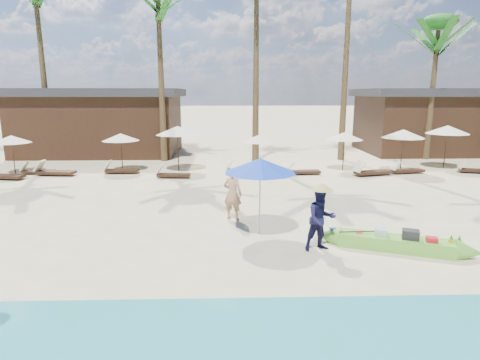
{
  "coord_description": "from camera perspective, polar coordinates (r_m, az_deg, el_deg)",
  "views": [
    {
      "loc": [
        0.52,
        -9.84,
        4.03
      ],
      "look_at": [
        0.87,
        2.0,
        1.45
      ],
      "focal_mm": 30.0,
      "sensor_mm": 36.0,
      "label": 1
    }
  ],
  "objects": [
    {
      "name": "ground",
      "position": [
        10.64,
        -4.45,
        -10.01
      ],
      "size": [
        240.0,
        240.0,
        0.0
      ],
      "primitive_type": "plane",
      "color": "beige",
      "rests_on": "ground"
    },
    {
      "name": "green_canoe",
      "position": [
        11.36,
        21.16,
        -8.31
      ],
      "size": [
        4.38,
        1.93,
        0.58
      ],
      "rotation": [
        0.0,
        0.0,
        -0.37
      ],
      "color": "#68C03A",
      "rests_on": "ground"
    },
    {
      "name": "tourist",
      "position": [
        12.89,
        -1.07,
        -1.99
      ],
      "size": [
        0.73,
        0.61,
        1.71
      ],
      "primitive_type": "imported",
      "rotation": [
        0.0,
        0.0,
        2.76
      ],
      "color": "tan",
      "rests_on": "ground"
    },
    {
      "name": "vendor_green",
      "position": [
        10.62,
        11.44,
        -5.48
      ],
      "size": [
        0.93,
        0.8,
        1.67
      ],
      "primitive_type": "imported",
      "rotation": [
        0.0,
        0.0,
        0.23
      ],
      "color": "#16153B",
      "rests_on": "ground"
    },
    {
      "name": "blue_umbrella",
      "position": [
        11.38,
        2.88,
        2.06
      ],
      "size": [
        2.07,
        2.07,
        2.23
      ],
      "color": "#99999E",
      "rests_on": "ground"
    },
    {
      "name": "resort_parasol_3",
      "position": [
        23.24,
        -29.76,
        5.05
      ],
      "size": [
        1.89,
        1.89,
        1.94
      ],
      "color": "#341F15",
      "rests_on": "ground"
    },
    {
      "name": "lounger_3_left",
      "position": [
        22.16,
        -30.75,
        0.64
      ],
      "size": [
        2.0,
        0.93,
        0.65
      ],
      "rotation": [
        0.0,
        0.0,
        -0.18
      ],
      "color": "#341F15",
      "rests_on": "ground"
    },
    {
      "name": "lounger_3_right",
      "position": [
        22.76,
        -27.0,
        1.21
      ],
      "size": [
        1.64,
        0.58,
        0.55
      ],
      "rotation": [
        0.0,
        0.0,
        0.05
      ],
      "color": "#341F15",
      "rests_on": "ground"
    },
    {
      "name": "resort_parasol_4",
      "position": [
        21.83,
        -16.62,
        5.86
      ],
      "size": [
        1.92,
        1.92,
        1.97
      ],
      "color": "#341F15",
      "rests_on": "ground"
    },
    {
      "name": "lounger_4_left",
      "position": [
        21.99,
        -25.04,
        1.15
      ],
      "size": [
        2.02,
        0.81,
        0.67
      ],
      "rotation": [
        0.0,
        0.0,
        -0.11
      ],
      "color": "#341F15",
      "rests_on": "ground"
    },
    {
      "name": "lounger_4_right",
      "position": [
        21.34,
        -16.75,
        1.41
      ],
      "size": [
        1.75,
        0.56,
        0.59
      ],
      "rotation": [
        0.0,
        0.0,
        0.02
      ],
      "color": "#341F15",
      "rests_on": "ground"
    },
    {
      "name": "resort_parasol_5",
      "position": [
        21.27,
        -8.88,
        6.97
      ],
      "size": [
        2.28,
        2.28,
        2.34
      ],
      "color": "#341F15",
      "rests_on": "ground"
    },
    {
      "name": "lounger_5_left",
      "position": [
        19.66,
        -9.76,
        0.84
      ],
      "size": [
        1.69,
        0.64,
        0.56
      ],
      "rotation": [
        0.0,
        0.0,
        -0.08
      ],
      "color": "#341F15",
      "rests_on": "ground"
    },
    {
      "name": "resort_parasol_6",
      "position": [
        20.93,
        2.66,
        5.9
      ],
      "size": [
        1.84,
        1.84,
        1.89
      ],
      "color": "#341F15",
      "rests_on": "ground"
    },
    {
      "name": "lounger_6_left",
      "position": [
        20.56,
        0.29,
        1.58
      ],
      "size": [
        1.86,
        0.57,
        0.63
      ],
      "rotation": [
        0.0,
        0.0,
        -0.0
      ],
      "color": "#341F15",
      "rests_on": "ground"
    },
    {
      "name": "lounger_6_right",
      "position": [
        19.81,
        2.19,
        1.17
      ],
      "size": [
        1.9,
        0.74,
        0.63
      ],
      "rotation": [
        0.0,
        0.0,
        0.09
      ],
      "color": "#341F15",
      "rests_on": "ground"
    },
    {
      "name": "resort_parasol_7",
      "position": [
        21.77,
        14.63,
        6.07
      ],
      "size": [
        1.96,
        1.96,
        2.02
      ],
      "color": "#341F15",
      "rests_on": "ground"
    },
    {
      "name": "lounger_7_left",
      "position": [
        20.41,
        8.68,
        1.32
      ],
      "size": [
        1.77,
        0.66,
        0.59
      ],
      "rotation": [
        0.0,
        0.0,
        0.07
      ],
      "color": "#341F15",
      "rests_on": "ground"
    },
    {
      "name": "lounger_7_right",
      "position": [
        20.93,
        18.09,
        1.2
      ],
      "size": [
        2.07,
        1.08,
        0.67
      ],
      "rotation": [
        0.0,
        0.0,
        0.25
      ],
      "color": "#341F15",
      "rests_on": "ground"
    },
    {
      "name": "resort_parasol_8",
      "position": [
        22.11,
        22.2,
        6.11
      ],
      "size": [
        2.15,
        2.15,
        2.22
      ],
      "color": "#341F15",
      "rests_on": "ground"
    },
    {
      "name": "lounger_8_left",
      "position": [
        22.1,
        22.43,
        1.37
      ],
      "size": [
        1.83,
        0.82,
        0.6
      ],
      "rotation": [
        0.0,
        0.0,
        0.16
      ],
      "color": "#341F15",
      "rests_on": "ground"
    },
    {
      "name": "resort_parasol_9",
      "position": [
        24.4,
        27.42,
        6.38
      ],
      "size": [
        2.26,
        2.26,
        2.33
      ],
      "color": "#341F15",
      "rests_on": "ground"
    },
    {
      "name": "lounger_9_left",
      "position": [
        23.81,
        30.43,
        1.33
      ],
      "size": [
        1.85,
        1.05,
        0.6
      ],
      "rotation": [
        0.0,
        0.0,
        -0.31
      ],
      "color": "#341F15",
      "rests_on": "ground"
    },
    {
      "name": "palm_2",
      "position": [
        27.7,
        -27.04,
        21.75
      ],
      "size": [
        2.08,
        2.08,
        11.33
      ],
      "color": "brown",
      "rests_on": "ground"
    },
    {
      "name": "palm_3",
      "position": [
        24.84,
        -11.54,
        22.61
      ],
      "size": [
        2.08,
        2.08,
        10.52
      ],
      "color": "brown",
      "rests_on": "ground"
    },
    {
      "name": "palm_6",
      "position": [
        27.46,
        26.26,
        17.4
      ],
      "size": [
        2.08,
        2.08,
        8.51
      ],
      "color": "brown",
      "rests_on": "ground"
    },
    {
      "name": "pavilion_west",
      "position": [
        28.69,
        -19.15,
        7.95
      ],
      "size": [
        10.8,
        6.6,
        4.3
      ],
      "color": "#341F15",
      "rests_on": "ground"
    },
    {
      "name": "pavilion_east",
      "position": [
        30.53,
        24.75,
        7.73
      ],
      "size": [
        8.8,
        6.6,
        4.3
      ],
      "color": "#341F15",
      "rests_on": "ground"
    }
  ]
}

